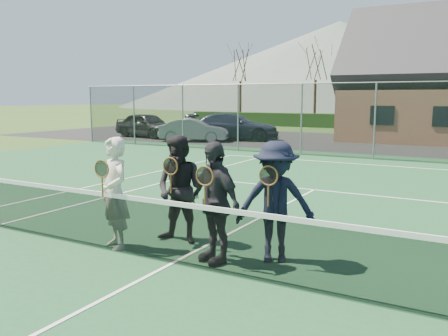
# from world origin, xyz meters

# --- Properties ---
(ground) EXTENTS (220.00, 220.00, 0.00)m
(ground) POSITION_xyz_m (0.00, 20.00, 0.00)
(ground) COLOR #2D4C1B
(ground) RESTS_ON ground
(court_surface) EXTENTS (30.00, 30.00, 0.02)m
(court_surface) POSITION_xyz_m (0.00, 0.00, 0.01)
(court_surface) COLOR #1C4C2B
(court_surface) RESTS_ON ground
(tarmac_carpark) EXTENTS (40.00, 12.00, 0.01)m
(tarmac_carpark) POSITION_xyz_m (-4.00, 20.00, 0.01)
(tarmac_carpark) COLOR black
(tarmac_carpark) RESTS_ON ground
(hedge_row) EXTENTS (40.00, 1.20, 1.10)m
(hedge_row) POSITION_xyz_m (0.00, 32.00, 0.55)
(hedge_row) COLOR #183210
(hedge_row) RESTS_ON ground
(hill_west) EXTENTS (110.00, 110.00, 18.00)m
(hill_west) POSITION_xyz_m (-25.00, 95.00, 9.00)
(hill_west) COLOR #516158
(hill_west) RESTS_ON ground
(car_a) EXTENTS (4.63, 2.49, 1.50)m
(car_a) POSITION_xyz_m (-14.32, 17.45, 0.75)
(car_a) COLOR black
(car_a) RESTS_ON ground
(car_b) EXTENTS (4.02, 2.57, 1.25)m
(car_b) POSITION_xyz_m (-10.34, 16.53, 0.62)
(car_b) COLOR gray
(car_b) RESTS_ON ground
(car_c) EXTENTS (5.63, 3.56, 1.52)m
(car_c) POSITION_xyz_m (-8.89, 18.41, 0.76)
(car_c) COLOR #1A1F35
(car_c) RESTS_ON ground
(court_markings) EXTENTS (11.03, 23.83, 0.01)m
(court_markings) POSITION_xyz_m (0.00, 0.00, 0.02)
(court_markings) COLOR white
(court_markings) RESTS_ON court_surface
(tennis_net) EXTENTS (11.68, 0.08, 1.10)m
(tennis_net) POSITION_xyz_m (0.00, 0.00, 0.54)
(tennis_net) COLOR slate
(tennis_net) RESTS_ON ground
(perimeter_fence) EXTENTS (30.07, 0.07, 3.02)m
(perimeter_fence) POSITION_xyz_m (0.00, 13.50, 1.52)
(perimeter_fence) COLOR slate
(perimeter_fence) RESTS_ON ground
(tree_a) EXTENTS (3.20, 3.20, 7.77)m
(tree_a) POSITION_xyz_m (-16.00, 33.00, 5.79)
(tree_a) COLOR #392514
(tree_a) RESTS_ON ground
(tree_b) EXTENTS (3.20, 3.20, 7.77)m
(tree_b) POSITION_xyz_m (-9.00, 33.00, 5.79)
(tree_b) COLOR #321D12
(tree_b) RESTS_ON ground
(player_a) EXTENTS (0.78, 0.67, 1.80)m
(player_a) POSITION_xyz_m (-1.24, 0.18, 0.92)
(player_a) COLOR beige
(player_a) RESTS_ON court_surface
(player_b) EXTENTS (0.93, 0.75, 1.80)m
(player_b) POSITION_xyz_m (-0.49, 0.94, 0.92)
(player_b) COLOR black
(player_b) RESTS_ON court_surface
(player_c) EXTENTS (1.14, 0.81, 1.80)m
(player_c) POSITION_xyz_m (0.49, 0.41, 0.92)
(player_c) COLOR #25252A
(player_c) RESTS_ON court_surface
(player_d) EXTENTS (1.34, 1.09, 1.80)m
(player_d) POSITION_xyz_m (1.26, 0.86, 0.92)
(player_d) COLOR black
(player_d) RESTS_ON court_surface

